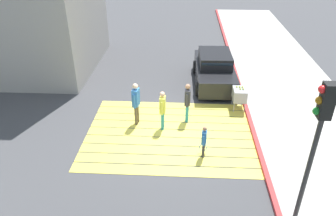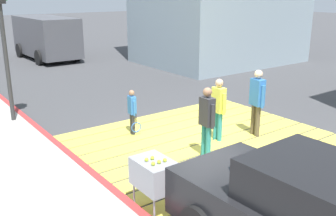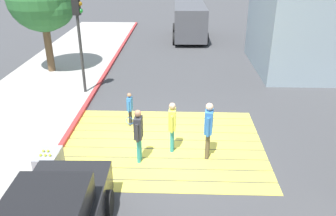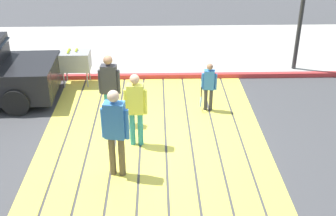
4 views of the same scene
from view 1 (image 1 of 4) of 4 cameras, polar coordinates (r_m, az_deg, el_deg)
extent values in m
plane|color=#424244|center=(12.74, 0.29, -4.46)|extent=(120.00, 120.00, 0.00)
cube|color=#EAD64C|center=(14.60, 0.73, 0.44)|extent=(6.40, 0.50, 0.01)
cube|color=#EAD64C|center=(14.13, 0.63, -0.66)|extent=(6.40, 0.50, 0.01)
cube|color=#EAD64C|center=(13.66, 0.53, -1.84)|extent=(6.40, 0.50, 0.01)
cube|color=#EAD64C|center=(13.20, 0.41, -3.09)|extent=(6.40, 0.50, 0.01)
cube|color=#EAD64C|center=(12.74, 0.29, -4.44)|extent=(6.40, 0.50, 0.01)
cube|color=#EAD64C|center=(12.29, 0.16, -5.89)|extent=(6.40, 0.50, 0.01)
cube|color=#EAD64C|center=(11.85, 0.02, -7.44)|extent=(6.40, 0.50, 0.01)
cube|color=#EAD64C|center=(11.42, -0.14, -9.12)|extent=(6.40, 0.50, 0.01)
cube|color=#EAD64C|center=(11.00, -0.31, -10.92)|extent=(6.40, 0.50, 0.01)
cube|color=#ADA8A0|center=(13.68, 24.51, -4.59)|extent=(4.80, 40.00, 0.12)
cube|color=#BC3333|center=(12.98, 14.81, -4.53)|extent=(0.16, 40.00, 0.13)
cube|color=black|center=(16.59, 8.08, 6.16)|extent=(1.92, 4.35, 0.80)
cube|color=black|center=(16.47, 8.20, 8.53)|extent=(1.59, 2.11, 0.60)
cube|color=#1E2833|center=(15.64, 8.51, 7.09)|extent=(1.48, 0.37, 0.49)
cylinder|color=black|center=(15.41, 5.22, 3.35)|extent=(0.24, 0.67, 0.66)
cylinder|color=black|center=(15.63, 11.70, 3.21)|extent=(0.24, 0.67, 0.66)
cylinder|color=black|center=(17.83, 4.78, 7.19)|extent=(0.24, 0.67, 0.66)
cylinder|color=black|center=(18.02, 10.43, 7.03)|extent=(0.24, 0.67, 0.66)
cylinder|color=#2D2D2D|center=(8.95, 22.96, -10.87)|extent=(0.12, 0.12, 3.40)
cube|color=black|center=(7.82, 25.99, 1.09)|extent=(0.28, 0.28, 0.84)
sphere|color=#FF2323|center=(7.65, 25.34, 2.97)|extent=(0.18, 0.18, 0.18)
sphere|color=#956310|center=(7.76, 24.92, 1.20)|extent=(0.18, 0.18, 0.18)
sphere|color=#188429|center=(7.88, 24.51, -0.52)|extent=(0.18, 0.18, 0.18)
cube|color=#99999E|center=(14.39, 12.36, 2.35)|extent=(0.56, 0.80, 0.50)
cylinder|color=#99999E|center=(14.30, 11.44, 0.10)|extent=(0.04, 0.04, 0.45)
cylinder|color=#99999E|center=(14.38, 13.20, 0.05)|extent=(0.04, 0.04, 0.45)
cylinder|color=#99999E|center=(14.85, 11.15, 1.33)|extent=(0.04, 0.04, 0.45)
cylinder|color=#99999E|center=(14.93, 12.85, 1.28)|extent=(0.04, 0.04, 0.45)
sphere|color=#CCE033|center=(14.42, 12.87, 3.61)|extent=(0.07, 0.07, 0.07)
sphere|color=#CCE033|center=(14.40, 12.40, 3.63)|extent=(0.07, 0.07, 0.07)
sphere|color=#CCE033|center=(14.38, 11.93, 3.65)|extent=(0.07, 0.07, 0.07)
sphere|color=#CCE033|center=(14.24, 12.98, 3.25)|extent=(0.07, 0.07, 0.07)
sphere|color=#CCE033|center=(14.22, 12.51, 3.27)|extent=(0.07, 0.07, 0.07)
cylinder|color=brown|center=(13.13, -5.59, -1.30)|extent=(0.13, 0.13, 0.84)
cylinder|color=brown|center=(13.28, -5.36, -0.90)|extent=(0.13, 0.13, 0.84)
cube|color=#3372BF|center=(12.82, -5.64, 1.87)|extent=(0.28, 0.40, 0.70)
sphere|color=beige|center=(12.60, -5.75, 3.79)|extent=(0.22, 0.22, 0.22)
cylinder|color=#3372BF|center=(12.68, -5.91, 1.14)|extent=(0.09, 0.09, 0.60)
cylinder|color=#3372BF|center=(13.03, -5.35, 2.03)|extent=(0.09, 0.09, 0.60)
cylinder|color=teal|center=(12.76, -0.98, -2.33)|extent=(0.12, 0.12, 0.77)
cylinder|color=teal|center=(12.91, -0.90, -1.93)|extent=(0.12, 0.12, 0.77)
cube|color=#D8D84C|center=(12.47, -0.97, 0.62)|extent=(0.22, 0.35, 0.64)
sphere|color=tan|center=(12.27, -0.98, 2.41)|extent=(0.20, 0.20, 0.20)
cylinder|color=#D8D84C|center=(12.34, -1.07, -0.09)|extent=(0.08, 0.08, 0.55)
cylinder|color=#D8D84C|center=(12.68, -0.86, 0.80)|extent=(0.08, 0.08, 0.55)
cylinder|color=teal|center=(13.26, 3.31, -0.99)|extent=(0.12, 0.12, 0.79)
cylinder|color=teal|center=(13.41, 3.37, -0.61)|extent=(0.12, 0.12, 0.79)
cube|color=#333338|center=(12.98, 3.44, 1.95)|extent=(0.24, 0.36, 0.66)
sphere|color=#9E7051|center=(12.77, 3.50, 3.74)|extent=(0.20, 0.20, 0.20)
cylinder|color=#333338|center=(12.83, 3.36, 1.27)|extent=(0.09, 0.09, 0.56)
cylinder|color=#333338|center=(13.19, 3.49, 2.11)|extent=(0.09, 0.09, 0.56)
cylinder|color=#333338|center=(11.44, 6.15, -7.43)|extent=(0.09, 0.09, 0.58)
cylinder|color=#333338|center=(11.54, 6.22, -7.05)|extent=(0.09, 0.09, 0.58)
cube|color=#3372BF|center=(11.18, 6.33, -5.07)|extent=(0.19, 0.27, 0.48)
sphere|color=#9E7051|center=(10.99, 6.43, -3.63)|extent=(0.15, 0.15, 0.15)
cylinder|color=#3372BF|center=(11.08, 6.23, -5.73)|extent=(0.06, 0.06, 0.41)
cylinder|color=#3372BF|center=(11.33, 6.40, -4.82)|extent=(0.06, 0.06, 0.41)
cylinder|color=black|center=(11.52, 6.18, -5.91)|extent=(0.03, 0.03, 0.28)
torus|color=blue|center=(11.66, 6.12, -6.88)|extent=(0.28, 0.07, 0.28)
camera|label=2|loc=(18.83, 21.94, 17.27)|focal=41.02mm
camera|label=3|loc=(20.09, 0.35, 25.70)|focal=36.43mm
camera|label=4|loc=(13.75, -37.72, 14.81)|focal=46.30mm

